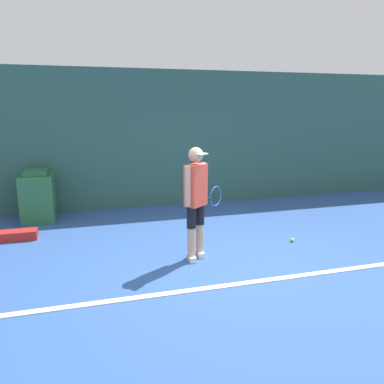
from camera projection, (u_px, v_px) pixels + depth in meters
name	position (u px, v px, depth m)	size (l,w,h in m)	color
ground_plane	(223.00, 265.00, 5.49)	(24.00, 24.00, 0.00)	#2D5193
back_wall	(168.00, 139.00, 8.60)	(24.00, 0.10, 3.09)	#2D564C
court_baseline	(240.00, 284.00, 4.88)	(21.60, 0.10, 0.01)	white
tennis_player	(196.00, 198.00, 5.54)	(0.77, 0.65, 1.70)	tan
tennis_ball	(292.00, 240.00, 6.42)	(0.07, 0.07, 0.07)	#D1E533
covered_chair	(38.00, 196.00, 7.60)	(0.63, 0.81, 1.04)	#28663D
equipment_bag	(11.00, 236.00, 6.49)	(0.86, 0.28, 0.16)	#B2231E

